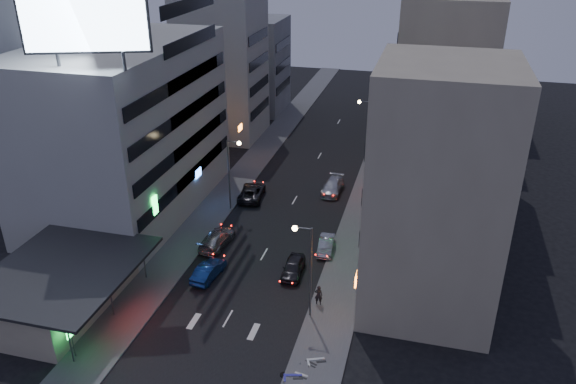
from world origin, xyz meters
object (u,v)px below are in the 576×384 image
(parked_car_right_far, at_px, (333,186))
(road_car_silver, at_px, (217,239))
(scooter_blue, at_px, (303,367))
(parked_car_right_near, at_px, (293,268))
(parked_car_right_mid, at_px, (326,245))
(scooter_black_b, at_px, (318,359))
(road_car_blue, at_px, (209,271))
(parked_car_left, at_px, (252,192))
(scooter_silver_b, at_px, (325,351))
(scooter_black_a, at_px, (308,381))
(scooter_silver_a, at_px, (309,370))
(person, at_px, (319,295))

(parked_car_right_far, relative_size, road_car_silver, 0.96)
(parked_car_right_far, relative_size, scooter_blue, 2.58)
(scooter_blue, bearing_deg, parked_car_right_near, 2.23)
(parked_car_right_mid, relative_size, scooter_black_b, 2.43)
(road_car_silver, bearing_deg, parked_car_right_mid, -166.55)
(road_car_blue, bearing_deg, road_car_silver, -70.25)
(road_car_silver, bearing_deg, parked_car_right_near, 164.92)
(scooter_black_b, bearing_deg, parked_car_right_near, 43.68)
(parked_car_left, height_order, scooter_silver_b, parked_car_left)
(parked_car_right_mid, xyz_separation_m, road_car_blue, (-9.23, -7.09, 0.07))
(parked_car_right_mid, relative_size, scooter_blue, 2.00)
(scooter_black_a, bearing_deg, scooter_black_b, -6.53)
(road_car_silver, xyz_separation_m, scooter_silver_b, (13.34, -12.92, -0.04))
(road_car_blue, distance_m, scooter_silver_a, 14.84)
(scooter_black_a, xyz_separation_m, scooter_black_b, (0.22, 2.30, -0.05))
(scooter_black_a, height_order, scooter_blue, scooter_blue)
(scooter_black_b, bearing_deg, parked_car_right_far, 29.34)
(parked_car_right_far, height_order, scooter_blue, parked_car_right_far)
(parked_car_left, height_order, scooter_silver_a, parked_car_left)
(scooter_silver_a, height_order, scooter_blue, scooter_blue)
(parked_car_right_far, relative_size, scooter_black_b, 3.14)
(road_car_silver, bearing_deg, scooter_silver_a, 134.44)
(parked_car_right_near, bearing_deg, person, -53.29)
(parked_car_right_near, relative_size, person, 2.38)
(scooter_blue, bearing_deg, scooter_silver_b, -44.51)
(scooter_black_a, bearing_deg, scooter_silver_b, -10.34)
(person, height_order, scooter_blue, person)
(parked_car_right_far, relative_size, scooter_black_a, 2.86)
(road_car_blue, bearing_deg, parked_car_right_far, -104.15)
(person, xyz_separation_m, scooter_black_a, (1.22, -9.26, -0.35))
(road_car_silver, height_order, person, person)
(scooter_silver_a, xyz_separation_m, scooter_silver_b, (0.71, 2.09, 0.09))
(scooter_black_a, relative_size, scooter_blue, 0.90)
(parked_car_right_mid, relative_size, road_car_blue, 0.90)
(person, bearing_deg, road_car_silver, -33.04)
(scooter_silver_b, bearing_deg, parked_car_right_near, 3.46)
(scooter_black_a, bearing_deg, parked_car_left, 24.22)
(parked_car_right_near, relative_size, scooter_silver_a, 2.57)
(parked_car_left, height_order, person, person)
(road_car_silver, xyz_separation_m, scooter_black_b, (13.04, -13.80, -0.15))
(parked_car_right_near, distance_m, person, 4.97)
(person, relative_size, scooter_silver_b, 0.91)
(parked_car_right_far, height_order, scooter_silver_a, parked_car_right_far)
(parked_car_right_far, relative_size, scooter_silver_a, 3.05)
(scooter_blue, height_order, scooter_silver_b, scooter_silver_b)
(person, relative_size, scooter_blue, 0.91)
(parked_car_right_mid, xyz_separation_m, person, (1.06, -8.53, 0.37))
(scooter_blue, height_order, scooter_black_b, scooter_blue)
(person, distance_m, scooter_silver_a, 8.23)
(scooter_silver_a, distance_m, scooter_silver_b, 2.21)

